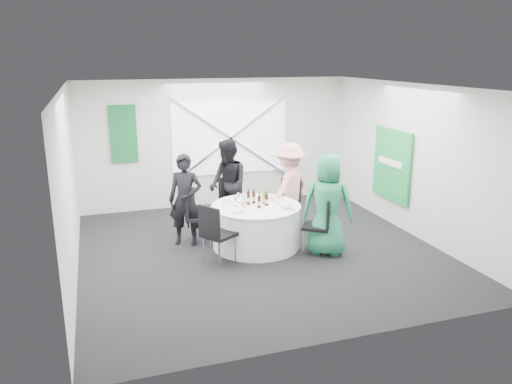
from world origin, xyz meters
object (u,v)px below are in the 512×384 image
object	(u,v)px
banquet_table	(256,226)
person_woman_pink	(289,187)
chair_front_right	(322,221)
clear_water_bottle	(244,202)
chair_back	(231,198)
person_woman_green	(328,205)
green_water_bottle	(264,197)
chair_back_left	(197,212)
chair_front_left	(215,230)
chair_back_right	(288,200)
person_man_back	(228,184)
person_man_back_left	(185,200)

from	to	relation	value
banquet_table	person_woman_pink	distance (m)	1.17
chair_front_right	clear_water_bottle	bearing A→B (deg)	-80.94
person_woman_pink	clear_water_bottle	world-z (taller)	person_woman_pink
chair_back	person_woman_green	world-z (taller)	person_woman_green
person_woman_pink	green_water_bottle	world-z (taller)	person_woman_pink
chair_back	chair_front_right	xyz separation A→B (m)	(1.08, -1.84, 0.00)
chair_back	banquet_table	bearing A→B (deg)	-90.00
chair_back_left	chair_front_left	size ratio (longest dim) A/B	0.97
person_woman_green	banquet_table	bearing A→B (deg)	-0.00
banquet_table	chair_back	distance (m)	1.20
chair_front_right	clear_water_bottle	world-z (taller)	clear_water_bottle
banquet_table	chair_back_right	distance (m)	1.15
chair_front_right	person_man_back	distance (m)	2.17
person_man_back_left	person_woman_green	size ratio (longest dim) A/B	0.94
person_woman_pink	green_water_bottle	size ratio (longest dim) A/B	5.71
chair_back_right	person_woman_pink	xyz separation A→B (m)	(-0.02, -0.08, 0.28)
chair_back_right	chair_front_right	size ratio (longest dim) A/B	0.98
chair_back_left	green_water_bottle	world-z (taller)	green_water_bottle
chair_front_left	person_woman_pink	bearing A→B (deg)	-88.40
banquet_table	green_water_bottle	bearing A→B (deg)	17.06
chair_back_right	chair_front_right	world-z (taller)	chair_front_right
person_man_back	person_woman_green	world-z (taller)	person_man_back
person_man_back_left	clear_water_bottle	size ratio (longest dim) A/B	5.79
chair_back	green_water_bottle	bearing A→B (deg)	-81.68
person_woman_green	green_water_bottle	distance (m)	1.14
chair_front_left	person_woman_green	bearing A→B (deg)	-126.38
person_man_back	person_woman_green	distance (m)	2.21
banquet_table	person_man_back_left	bearing A→B (deg)	155.99
chair_front_left	person_woman_green	xyz separation A→B (m)	(1.92, -0.11, 0.27)
banquet_table	person_woman_pink	size ratio (longest dim) A/B	0.91
chair_back_left	clear_water_bottle	world-z (taller)	clear_water_bottle
chair_back_right	person_man_back	xyz separation A→B (m)	(-1.08, 0.43, 0.30)
chair_back	green_water_bottle	world-z (taller)	green_water_bottle
chair_back	person_man_back	bearing A→B (deg)	-164.67
chair_back	chair_front_left	xyz separation A→B (m)	(-0.75, -1.75, 0.02)
person_man_back_left	person_woman_pink	size ratio (longest dim) A/B	0.96
banquet_table	person_man_back_left	world-z (taller)	person_man_back_left
person_woman_green	clear_water_bottle	xyz separation A→B (m)	(-1.29, 0.60, 0.00)
chair_back_left	person_woman_green	world-z (taller)	person_woman_green
chair_back_right	chair_back	bearing A→B (deg)	-153.66
person_man_back	clear_water_bottle	distance (m)	1.23
chair_front_right	green_water_bottle	distance (m)	1.11
person_man_back	chair_back_left	bearing A→B (deg)	-58.65
chair_back_left	chair_front_right	size ratio (longest dim) A/B	0.99
chair_front_right	person_woman_green	bearing A→B (deg)	114.63
banquet_table	chair_back	size ratio (longest dim) A/B	1.58
chair_front_right	green_water_bottle	bearing A→B (deg)	-97.26
banquet_table	chair_back_right	world-z (taller)	chair_back_right
person_woman_green	chair_back_right	bearing A→B (deg)	-50.23
chair_back_right	clear_water_bottle	size ratio (longest dim) A/B	3.43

